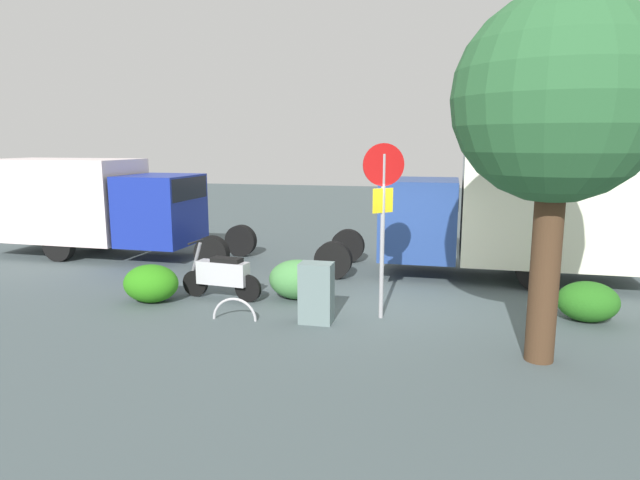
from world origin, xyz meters
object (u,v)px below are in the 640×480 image
stop_sign (383,203)px  street_tree (557,102)px  utility_cabinet (316,293)px  box_truck_near (512,210)px  bike_rack_hoop (235,320)px  box_truck_far (96,202)px  motorcycle (222,275)px

stop_sign → street_tree: 3.38m
street_tree → utility_cabinet: 4.98m
box_truck_near → bike_rack_hoop: size_ratio=8.85×
box_truck_far → street_tree: (-11.16, 5.41, 2.23)m
street_tree → utility_cabinet: bearing=-14.7°
motorcycle → utility_cabinet: bearing=162.1°
bike_rack_hoop → utility_cabinet: bearing=-172.4°
stop_sign → utility_cabinet: bearing=25.3°
bike_rack_hoop → motorcycle: bearing=-58.9°
motorcycle → utility_cabinet: size_ratio=1.63×
box_truck_near → box_truck_far: size_ratio=1.00×
box_truck_far → motorcycle: box_truck_far is taller
stop_sign → bike_rack_hoop: bearing=15.5°
motorcycle → bike_rack_hoop: (-0.75, 1.24, -0.52)m
street_tree → bike_rack_hoop: (5.17, -0.76, -3.79)m
stop_sign → box_truck_near: bearing=-125.7°
bike_rack_hoop → box_truck_far: bearing=-37.8°
box_truck_near → street_tree: size_ratio=1.42×
stop_sign → bike_rack_hoop: stop_sign is taller
box_truck_near → street_tree: bearing=89.7°
street_tree → utility_cabinet: (3.67, -0.96, -3.23)m
box_truck_near → street_tree: (0.07, 5.15, 2.13)m
utility_cabinet → stop_sign: bearing=-154.7°
stop_sign → utility_cabinet: 2.01m
street_tree → bike_rack_hoop: bearing=-8.3°
box_truck_near → stop_sign: 4.54m
motorcycle → box_truck_near: bearing=-145.4°
box_truck_far → utility_cabinet: (-7.49, 4.45, -1.00)m
bike_rack_hoop → stop_sign: bearing=-164.5°
box_truck_far → street_tree: bearing=-24.2°
box_truck_near → utility_cabinet: size_ratio=6.79×
utility_cabinet → bike_rack_hoop: (1.51, 0.20, -0.55)m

